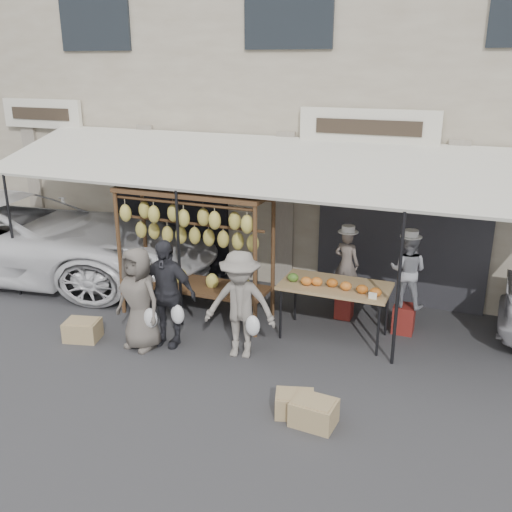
# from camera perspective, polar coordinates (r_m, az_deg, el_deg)

# --- Properties ---
(ground_plane) EXTENTS (90.00, 90.00, 0.00)m
(ground_plane) POSITION_cam_1_polar(r_m,az_deg,el_deg) (8.44, -5.20, -11.06)
(ground_plane) COLOR #2D2D30
(shophouse) EXTENTS (24.00, 6.15, 7.30)m
(shophouse) POSITION_cam_1_polar(r_m,az_deg,el_deg) (13.42, 7.51, 16.35)
(shophouse) COLOR #BAB19A
(shophouse) RESTS_ON ground_plane
(awning) EXTENTS (10.00, 2.35, 2.92)m
(awning) POSITION_cam_1_polar(r_m,az_deg,el_deg) (9.53, 0.67, 9.03)
(awning) COLOR beige
(awning) RESTS_ON ground_plane
(banana_rack) EXTENTS (2.60, 0.90, 2.24)m
(banana_rack) POSITION_cam_1_polar(r_m,az_deg,el_deg) (9.50, -6.32, 2.69)
(banana_rack) COLOR #3E2417
(banana_rack) RESTS_ON ground_plane
(produce_table) EXTENTS (1.70, 0.90, 1.04)m
(produce_table) POSITION_cam_1_polar(r_m,az_deg,el_deg) (8.97, 7.86, -3.09)
(produce_table) COLOR #9B8551
(produce_table) RESTS_ON ground_plane
(vendor_left) EXTENTS (0.47, 0.35, 1.18)m
(vendor_left) POSITION_cam_1_polar(r_m,az_deg,el_deg) (9.69, 9.03, -0.77)
(vendor_left) COLOR #6A5F58
(vendor_left) RESTS_ON stool_left
(vendor_right) EXTENTS (0.62, 0.50, 1.19)m
(vendor_right) POSITION_cam_1_polar(r_m,az_deg,el_deg) (9.33, 14.95, -1.45)
(vendor_right) COLOR #989AA2
(vendor_right) RESTS_ON stool_right
(customer_left) EXTENTS (0.87, 0.65, 1.61)m
(customer_left) POSITION_cam_1_polar(r_m,az_deg,el_deg) (8.81, -11.64, -4.23)
(customer_left) COLOR #605950
(customer_left) RESTS_ON ground_plane
(customer_mid) EXTENTS (1.01, 0.46, 1.70)m
(customer_mid) POSITION_cam_1_polar(r_m,az_deg,el_deg) (8.84, -9.02, -3.67)
(customer_mid) COLOR #2B2B31
(customer_mid) RESTS_ON ground_plane
(customer_right) EXTENTS (1.15, 0.78, 1.65)m
(customer_right) POSITION_cam_1_polar(r_m,az_deg,el_deg) (8.38, -1.60, -4.90)
(customer_right) COLOR gray
(customer_right) RESTS_ON ground_plane
(stool_left) EXTENTS (0.32, 0.32, 0.40)m
(stool_left) POSITION_cam_1_polar(r_m,az_deg,el_deg) (9.98, 8.80, -5.03)
(stool_left) COLOR maroon
(stool_left) RESTS_ON ground_plane
(stool_right) EXTENTS (0.38, 0.38, 0.47)m
(stool_right) POSITION_cam_1_polar(r_m,az_deg,el_deg) (9.64, 14.54, -6.08)
(stool_right) COLOR maroon
(stool_right) RESTS_ON ground_plane
(crate_near_a) EXTENTS (0.56, 0.48, 0.28)m
(crate_near_a) POSITION_cam_1_polar(r_m,az_deg,el_deg) (7.38, 3.87, -14.55)
(crate_near_a) COLOR tan
(crate_near_a) RESTS_ON ground_plane
(crate_near_b) EXTENTS (0.56, 0.44, 0.32)m
(crate_near_b) POSITION_cam_1_polar(r_m,az_deg,el_deg) (7.22, 5.80, -15.31)
(crate_near_b) COLOR tan
(crate_near_b) RESTS_ON ground_plane
(crate_far) EXTENTS (0.61, 0.52, 0.32)m
(crate_far) POSITION_cam_1_polar(r_m,az_deg,el_deg) (9.54, -16.95, -7.10)
(crate_far) COLOR tan
(crate_far) RESTS_ON ground_plane
(van) EXTENTS (6.28, 3.60, 2.47)m
(van) POSITION_cam_1_polar(r_m,az_deg,el_deg) (12.72, -23.87, 3.76)
(van) COLOR white
(van) RESTS_ON ground_plane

